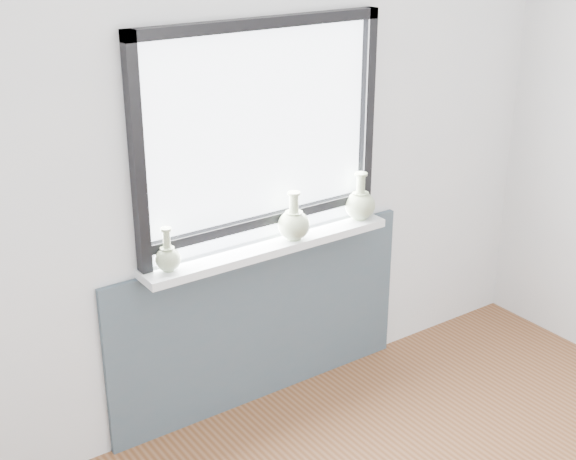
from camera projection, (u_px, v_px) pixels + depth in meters
back_wall at (256, 158)px, 3.77m from camera, size 3.60×0.02×2.60m
apron_panel at (262, 323)px, 4.07m from camera, size 1.70×0.03×0.86m
windowsill at (269, 247)px, 3.85m from camera, size 1.32×0.18×0.04m
window at (260, 130)px, 3.68m from camera, size 1.30×0.06×1.05m
vase_a at (168, 257)px, 3.53m from camera, size 0.12×0.12×0.20m
vase_b at (294, 223)px, 3.86m from camera, size 0.16×0.16×0.24m
vase_c at (360, 203)px, 4.10m from camera, size 0.16×0.16×0.25m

